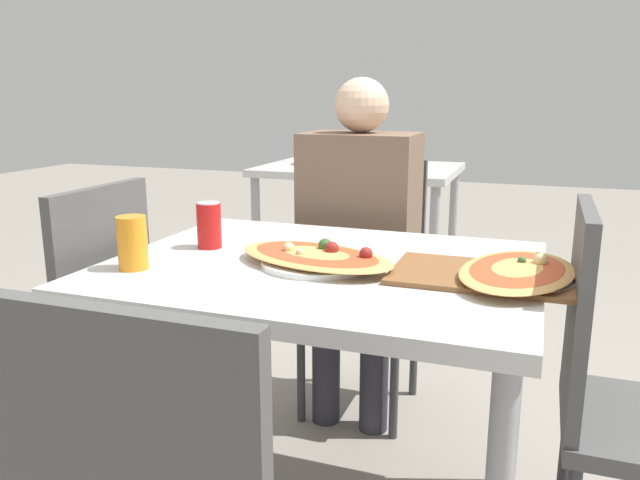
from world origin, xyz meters
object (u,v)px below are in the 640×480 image
(chair_far_seated, at_px, (367,272))
(soda_can, at_px, (209,225))
(pizza_second, at_px, (517,273))
(chair_side_right, at_px, (623,391))
(drink_glass, at_px, (132,243))
(person_seated, at_px, (359,226))
(chair_side_left, at_px, (77,330))
(dining_table, at_px, (323,295))
(pizza_main, at_px, (316,257))

(chair_far_seated, relative_size, soda_can, 7.40)
(soda_can, xyz_separation_m, pizza_second, (0.81, -0.04, -0.04))
(chair_side_right, height_order, drink_glass, chair_side_right)
(person_seated, bearing_deg, pizza_second, 131.27)
(pizza_second, bearing_deg, chair_side_left, -175.90)
(chair_far_seated, height_order, chair_side_right, same)
(chair_far_seated, bearing_deg, chair_side_left, 53.44)
(person_seated, bearing_deg, chair_side_left, 49.17)
(chair_side_right, xyz_separation_m, person_seated, (-0.80, 0.60, 0.20))
(chair_side_left, bearing_deg, chair_side_right, -85.48)
(dining_table, distance_m, pizza_main, 0.11)
(chair_side_left, relative_size, pizza_main, 1.95)
(drink_glass, height_order, pizza_second, drink_glass)
(pizza_main, relative_size, pizza_second, 1.10)
(dining_table, height_order, person_seated, person_seated)
(pizza_main, bearing_deg, chair_side_left, -175.51)
(chair_side_left, distance_m, soda_can, 0.49)
(dining_table, xyz_separation_m, pizza_second, (0.46, -0.00, 0.10))
(chair_far_seated, distance_m, pizza_main, 0.82)
(pizza_second, bearing_deg, chair_side_right, 6.54)
(pizza_second, bearing_deg, pizza_main, -176.48)
(chair_side_right, bearing_deg, person_seated, -127.05)
(soda_can, distance_m, pizza_second, 0.81)
(drink_glass, bearing_deg, pizza_main, 23.45)
(chair_side_left, distance_m, pizza_second, 1.20)
(drink_glass, bearing_deg, chair_side_left, 158.10)
(dining_table, relative_size, drink_glass, 8.14)
(pizza_second, bearing_deg, dining_table, 179.89)
(chair_far_seated, relative_size, person_seated, 0.76)
(pizza_second, bearing_deg, drink_glass, -166.87)
(person_seated, bearing_deg, drink_glass, 69.03)
(dining_table, bearing_deg, chair_side_left, -173.16)
(chair_far_seated, distance_m, person_seated, 0.23)
(chair_far_seated, relative_size, chair_side_right, 1.00)
(dining_table, relative_size, chair_side_right, 1.13)
(chair_side_right, distance_m, pizza_second, 0.36)
(chair_side_right, bearing_deg, chair_side_left, -85.48)
(chair_far_seated, relative_size, chair_side_left, 1.00)
(chair_side_right, bearing_deg, dining_table, -87.80)
(dining_table, distance_m, pizza_second, 0.47)
(person_seated, relative_size, pizza_main, 2.57)
(pizza_second, bearing_deg, soda_can, 176.87)
(chair_side_left, bearing_deg, dining_table, -83.16)
(chair_side_left, distance_m, drink_glass, 0.44)
(dining_table, xyz_separation_m, chair_side_left, (-0.71, -0.08, -0.16))
(chair_far_seated, distance_m, chair_side_left, 1.04)
(chair_side_left, xyz_separation_m, pizza_main, (0.70, 0.06, 0.26))
(chair_side_left, relative_size, soda_can, 7.40)
(chair_side_left, xyz_separation_m, person_seated, (0.62, 0.71, 0.20))
(person_seated, distance_m, soda_can, 0.65)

